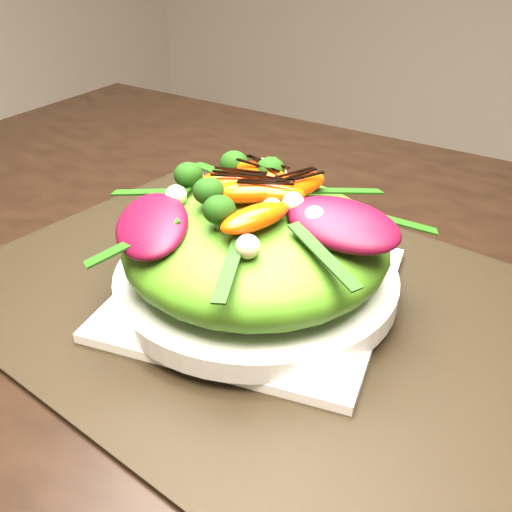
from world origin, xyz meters
The scene contains 10 objects.
dining_table centered at (0.00, 0.00, 0.73)m, with size 1.60×0.90×0.75m, color black.
placemat centered at (-0.16, -0.03, 0.75)m, with size 0.54×0.41×0.00m, color black.
plate_base centered at (-0.16, -0.03, 0.76)m, with size 0.23×0.23×0.01m, color white.
salad_bowl centered at (-0.16, -0.03, 0.77)m, with size 0.26×0.26×0.02m, color silver.
lettuce_mound centered at (-0.16, -0.03, 0.81)m, with size 0.23×0.23×0.08m, color #477B17.
radicchio_leaf centered at (-0.08, -0.02, 0.85)m, with size 0.09×0.06×0.02m, color #430718.
orange_segment centered at (-0.16, -0.01, 0.86)m, with size 0.07×0.03×0.02m, color #FB3604.
broccoli_floret centered at (-0.22, 0.00, 0.86)m, with size 0.04×0.04×0.04m, color black.
macadamia_nut centered at (-0.13, -0.08, 0.85)m, with size 0.02×0.02×0.02m, color #FFF8B3.
balsamic_drizzle centered at (-0.16, -0.01, 0.87)m, with size 0.05×0.00×0.00m, color black.
Camera 1 is at (0.09, -0.41, 1.07)m, focal length 42.00 mm.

